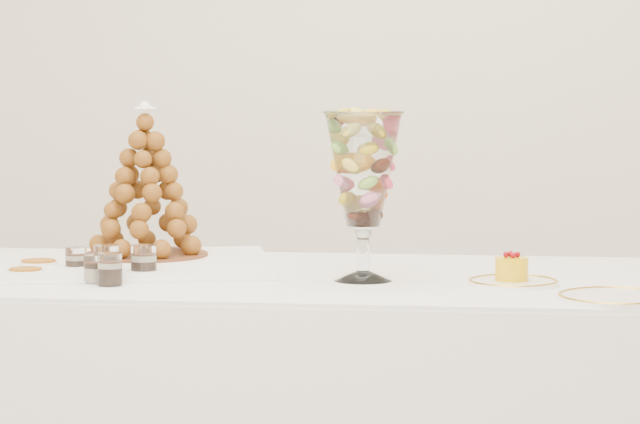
# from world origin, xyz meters

# --- Properties ---
(lace_tray) EXTENTS (0.74, 0.64, 0.02)m
(lace_tray) POSITION_xyz_m (-0.41, 0.38, 0.81)
(lace_tray) COLOR white
(lace_tray) RESTS_ON buffet_table
(macaron_vase) EXTENTS (0.17, 0.17, 0.37)m
(macaron_vase) POSITION_xyz_m (0.15, 0.27, 1.04)
(macaron_vase) COLOR white
(macaron_vase) RESTS_ON buffet_table
(cake_plate) EXTENTS (0.20, 0.20, 0.01)m
(cake_plate) POSITION_xyz_m (0.48, 0.27, 0.80)
(cake_plate) COLOR white
(cake_plate) RESTS_ON buffet_table
(spare_plate) EXTENTS (0.24, 0.24, 0.01)m
(spare_plate) POSITION_xyz_m (0.70, 0.08, 0.80)
(spare_plate) COLOR white
(spare_plate) RESTS_ON buffet_table
(verrine_a) EXTENTS (0.05, 0.05, 0.06)m
(verrine_a) POSITION_xyz_m (-0.51, 0.24, 0.83)
(verrine_a) COLOR white
(verrine_a) RESTS_ON buffet_table
(verrine_b) EXTENTS (0.07, 0.07, 0.08)m
(verrine_b) POSITION_xyz_m (-0.42, 0.20, 0.83)
(verrine_b) COLOR white
(verrine_b) RESTS_ON buffet_table
(verrine_c) EXTENTS (0.07, 0.07, 0.08)m
(verrine_c) POSITION_xyz_m (-0.33, 0.20, 0.84)
(verrine_c) COLOR white
(verrine_c) RESTS_ON buffet_table
(verrine_d) EXTENTS (0.05, 0.05, 0.06)m
(verrine_d) POSITION_xyz_m (-0.42, 0.13, 0.83)
(verrine_d) COLOR white
(verrine_d) RESTS_ON buffet_table
(verrine_e) EXTENTS (0.06, 0.06, 0.07)m
(verrine_e) POSITION_xyz_m (-0.38, 0.10, 0.83)
(verrine_e) COLOR white
(verrine_e) RESTS_ON buffet_table
(ramekin_back) EXTENTS (0.09, 0.09, 0.03)m
(ramekin_back) POSITION_xyz_m (-0.60, 0.26, 0.81)
(ramekin_back) COLOR white
(ramekin_back) RESTS_ON buffet_table
(ramekin_front) EXTENTS (0.08, 0.08, 0.03)m
(ramekin_front) POSITION_xyz_m (-0.58, 0.13, 0.81)
(ramekin_front) COLOR white
(ramekin_front) RESTS_ON buffet_table
(croquembouche) EXTENTS (0.29, 0.29, 0.37)m
(croquembouche) POSITION_xyz_m (-0.40, 0.46, 1.00)
(croquembouche) COLOR brown
(croquembouche) RESTS_ON lace_tray
(mousse_cake) EXTENTS (0.07, 0.07, 0.06)m
(mousse_cake) POSITION_xyz_m (0.47, 0.27, 0.83)
(mousse_cake) COLOR #F3B60B
(mousse_cake) RESTS_ON cake_plate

